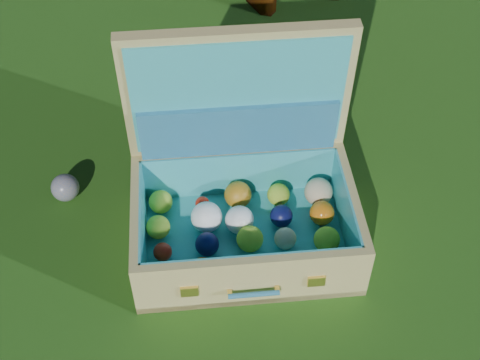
# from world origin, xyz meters

# --- Properties ---
(ground) EXTENTS (60.00, 60.00, 0.00)m
(ground) POSITION_xyz_m (0.00, 0.00, 0.00)
(ground) COLOR #215114
(ground) RESTS_ON ground
(stray_ball) EXTENTS (0.08, 0.08, 0.08)m
(stray_ball) POSITION_xyz_m (-0.50, 0.06, 0.04)
(stray_ball) COLOR #3A5898
(stray_ball) RESTS_ON ground
(suitcase) EXTENTS (0.60, 0.46, 0.56)m
(suitcase) POSITION_xyz_m (-0.02, -0.13, 0.16)
(suitcase) COLOR tan
(suitcase) RESTS_ON ground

